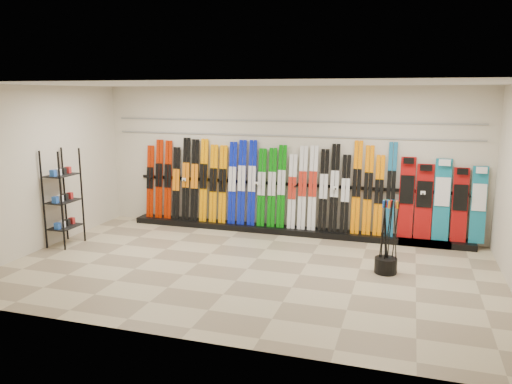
% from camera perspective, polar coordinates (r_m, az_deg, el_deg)
% --- Properties ---
extents(floor, '(8.00, 8.00, 0.00)m').
position_cam_1_polar(floor, '(8.35, -1.01, -8.78)').
color(floor, gray).
rests_on(floor, ground).
extents(back_wall, '(8.00, 0.00, 8.00)m').
position_cam_1_polar(back_wall, '(10.34, 3.32, 3.68)').
color(back_wall, beige).
rests_on(back_wall, floor).
extents(left_wall, '(0.00, 5.00, 5.00)m').
position_cam_1_polar(left_wall, '(9.96, -23.49, 2.47)').
color(left_wall, beige).
rests_on(left_wall, floor).
extents(ceiling, '(8.00, 8.00, 0.00)m').
position_cam_1_polar(ceiling, '(7.84, -1.09, 12.27)').
color(ceiling, silver).
rests_on(ceiling, back_wall).
extents(ski_rack_base, '(8.00, 0.40, 0.12)m').
position_cam_1_polar(ski_rack_base, '(10.37, 4.14, -4.44)').
color(ski_rack_base, black).
rests_on(ski_rack_base, floor).
extents(skis, '(5.38, 0.24, 1.83)m').
position_cam_1_polar(skis, '(10.38, 0.66, 0.75)').
color(skis, '#A01C00').
rests_on(skis, ski_rack_base).
extents(snowboards, '(1.56, 0.24, 1.54)m').
position_cam_1_polar(snowboards, '(10.02, 20.34, -1.02)').
color(snowboards, '#990C0C').
rests_on(snowboards, ski_rack_base).
extents(accessory_rack, '(0.40, 0.60, 1.83)m').
position_cam_1_polar(accessory_rack, '(10.09, -21.19, -0.61)').
color(accessory_rack, black).
rests_on(accessory_rack, floor).
extents(pole_bin, '(0.36, 0.36, 0.25)m').
position_cam_1_polar(pole_bin, '(8.41, 14.59, -8.12)').
color(pole_bin, black).
rests_on(pole_bin, floor).
extents(ski_poles, '(0.31, 0.20, 1.18)m').
position_cam_1_polar(ski_poles, '(8.28, 14.81, -4.92)').
color(ski_poles, black).
rests_on(ski_poles, pole_bin).
extents(slatwall_rail_0, '(7.60, 0.02, 0.03)m').
position_cam_1_polar(slatwall_rail_0, '(10.26, 3.32, 6.44)').
color(slatwall_rail_0, gray).
rests_on(slatwall_rail_0, back_wall).
extents(slatwall_rail_1, '(7.60, 0.02, 0.03)m').
position_cam_1_polar(slatwall_rail_1, '(10.24, 3.34, 8.11)').
color(slatwall_rail_1, gray).
rests_on(slatwall_rail_1, back_wall).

